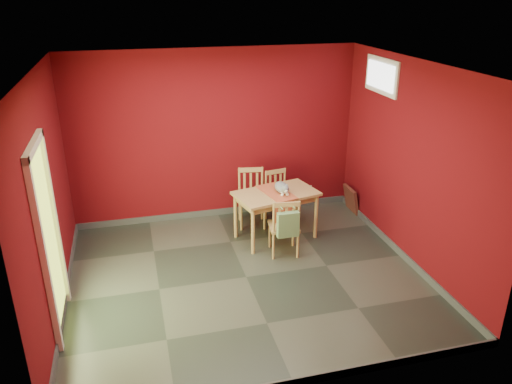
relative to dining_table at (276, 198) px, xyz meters
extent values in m
plane|color=#2D342D|center=(-0.69, -0.98, -0.64)|extent=(4.50, 4.50, 0.00)
plane|color=#5B090F|center=(-0.69, 1.02, 0.71)|extent=(4.50, 0.00, 4.50)
plane|color=#5B090F|center=(-0.69, -2.98, 0.71)|extent=(4.50, 0.00, 4.50)
plane|color=#5B090F|center=(-2.94, -0.98, 0.71)|extent=(0.00, 4.00, 4.00)
plane|color=#5B090F|center=(1.56, -0.98, 0.71)|extent=(0.00, 4.00, 4.00)
plane|color=white|center=(-0.69, -0.98, 2.06)|extent=(4.50, 4.50, 0.00)
cube|color=#3F4244|center=(-0.69, 1.01, -0.59)|extent=(4.50, 0.02, 0.10)
cube|color=#3F4244|center=(-0.69, -2.97, -0.59)|extent=(4.50, 0.02, 0.10)
cube|color=#3F4244|center=(-2.93, -0.98, -0.59)|extent=(0.03, 4.00, 0.10)
cube|color=#3F4244|center=(1.55, -0.98, -0.59)|extent=(0.03, 4.00, 0.10)
cube|color=#B7D838|center=(-2.93, -1.38, 0.38)|extent=(0.02, 0.85, 2.05)
cube|color=white|center=(-2.91, -1.84, 0.42)|extent=(0.06, 0.08, 2.13)
cube|color=white|center=(-2.91, -0.91, 0.42)|extent=(0.06, 0.08, 2.13)
cube|color=white|center=(-2.91, -1.38, 1.45)|extent=(0.06, 1.01, 0.08)
cube|color=white|center=(1.54, 0.02, 1.71)|extent=(0.03, 0.90, 0.50)
cube|color=white|center=(1.52, 0.02, 1.71)|extent=(0.02, 0.76, 0.36)
cube|color=silver|center=(0.91, 1.01, -0.34)|extent=(0.08, 0.02, 0.12)
cube|color=tan|center=(0.00, 0.00, 0.07)|extent=(1.30, 0.93, 0.04)
cube|color=tan|center=(0.00, 0.00, 0.00)|extent=(1.16, 0.79, 0.10)
cylinder|color=tan|center=(-0.45, -0.40, -0.30)|extent=(0.05, 0.05, 0.69)
cylinder|color=tan|center=(-0.58, 0.16, -0.30)|extent=(0.05, 0.05, 0.69)
cylinder|color=tan|center=(0.58, -0.16, -0.30)|extent=(0.05, 0.05, 0.69)
cylinder|color=tan|center=(0.45, 0.40, -0.30)|extent=(0.05, 0.05, 0.69)
cube|color=#B65030|center=(0.00, 0.00, 0.10)|extent=(0.49, 0.76, 0.01)
cube|color=#B65030|center=(0.00, -0.36, -0.08)|extent=(0.34, 0.08, 0.35)
cube|color=tan|center=(-0.24, 0.51, -0.21)|extent=(0.48, 0.48, 0.04)
cylinder|color=tan|center=(-0.45, 0.36, -0.44)|extent=(0.04, 0.04, 0.41)
cylinder|color=tan|center=(-0.39, 0.71, -0.44)|extent=(0.04, 0.04, 0.41)
cylinder|color=tan|center=(-0.09, 0.30, -0.44)|extent=(0.04, 0.04, 0.41)
cylinder|color=tan|center=(-0.03, 0.66, -0.44)|extent=(0.04, 0.04, 0.41)
cylinder|color=tan|center=(-0.39, 0.71, 0.03)|extent=(0.04, 0.04, 0.45)
cylinder|color=tan|center=(-0.03, 0.66, 0.03)|extent=(0.04, 0.04, 0.45)
cube|color=tan|center=(-0.21, 0.69, 0.22)|extent=(0.38, 0.10, 0.07)
cube|color=tan|center=(-0.31, 0.70, -0.01)|extent=(0.04, 0.03, 0.35)
cube|color=tan|center=(-0.21, 0.69, -0.01)|extent=(0.04, 0.03, 0.35)
cube|color=tan|center=(-0.11, 0.67, -0.01)|extent=(0.04, 0.03, 0.35)
cube|color=tan|center=(0.22, 0.52, -0.25)|extent=(0.45, 0.45, 0.04)
cylinder|color=tan|center=(0.08, 0.33, -0.45)|extent=(0.03, 0.03, 0.38)
cylinder|color=tan|center=(0.03, 0.66, -0.45)|extent=(0.03, 0.03, 0.38)
cylinder|color=tan|center=(0.41, 0.38, -0.45)|extent=(0.03, 0.03, 0.38)
cylinder|color=tan|center=(0.36, 0.71, -0.45)|extent=(0.03, 0.03, 0.38)
cylinder|color=tan|center=(0.03, 0.66, -0.02)|extent=(0.03, 0.03, 0.42)
cylinder|color=tan|center=(0.36, 0.71, -0.02)|extent=(0.03, 0.03, 0.42)
cube|color=tan|center=(0.19, 0.68, 0.15)|extent=(0.35, 0.09, 0.06)
cube|color=tan|center=(0.10, 0.67, -0.06)|extent=(0.03, 0.02, 0.32)
cube|color=tan|center=(0.19, 0.68, -0.06)|extent=(0.03, 0.02, 0.32)
cube|color=tan|center=(0.29, 0.70, -0.06)|extent=(0.03, 0.02, 0.32)
cube|color=tan|center=(-0.02, -0.47, -0.23)|extent=(0.45, 0.45, 0.04)
cylinder|color=tan|center=(0.17, -0.32, -0.45)|extent=(0.03, 0.03, 0.39)
cylinder|color=tan|center=(0.12, -0.66, -0.45)|extent=(0.03, 0.03, 0.39)
cylinder|color=tan|center=(-0.17, -0.28, -0.45)|extent=(0.03, 0.03, 0.39)
cylinder|color=tan|center=(-0.22, -0.62, -0.45)|extent=(0.03, 0.03, 0.39)
cylinder|color=tan|center=(0.12, -0.66, 0.00)|extent=(0.03, 0.03, 0.43)
cylinder|color=tan|center=(-0.22, -0.62, 0.00)|extent=(0.03, 0.03, 0.43)
cube|color=tan|center=(-0.05, -0.64, 0.18)|extent=(0.36, 0.08, 0.07)
cube|color=tan|center=(0.05, -0.65, -0.04)|extent=(0.04, 0.02, 0.33)
cube|color=tan|center=(-0.05, -0.64, -0.04)|extent=(0.04, 0.02, 0.33)
cube|color=tan|center=(-0.14, -0.63, -0.04)|extent=(0.04, 0.02, 0.33)
cube|color=#62895A|center=(-0.05, -0.72, -0.08)|extent=(0.30, 0.09, 0.35)
cylinder|color=#62895A|center=(-0.13, -0.66, 0.16)|extent=(0.01, 0.15, 0.01)
cylinder|color=#62895A|center=(0.04, -0.66, 0.16)|extent=(0.01, 0.15, 0.01)
cube|color=#592A21|center=(1.50, 0.59, -0.43)|extent=(0.14, 0.43, 0.43)
cube|color=black|center=(1.49, 0.59, -0.43)|extent=(0.10, 0.30, 0.30)
camera|label=1|loc=(-1.98, -6.43, 2.89)|focal=35.00mm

